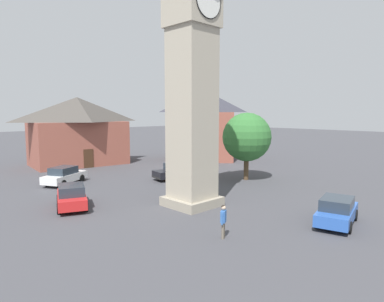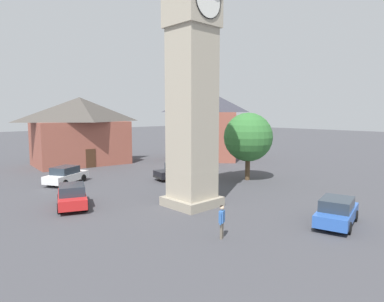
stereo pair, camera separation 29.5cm
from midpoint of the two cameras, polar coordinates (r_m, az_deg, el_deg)
ground_plane at (r=23.03m, az=0.37°, el=-9.11°), size 200.00×200.00×0.00m
clock_tower at (r=22.89m, az=0.40°, el=21.05°), size 3.76×3.76×20.44m
car_blue_kerb at (r=31.59m, az=-2.19°, el=-3.38°), size 4.38×2.46×1.53m
car_silver_kerb at (r=23.72m, az=-19.14°, el=-7.12°), size 3.14×4.46×1.53m
car_red_corner at (r=31.49m, az=-20.11°, el=-3.81°), size 4.44×3.43×1.53m
car_white_side at (r=20.72m, az=23.49°, el=-9.29°), size 4.41×2.63×1.53m
pedestrian at (r=17.12m, az=5.52°, el=-11.23°), size 0.52×0.35×1.69m
tree at (r=31.30m, az=9.66°, el=2.29°), size 4.43×4.43×6.16m
building_shop_left at (r=44.33m, az=2.36°, el=4.56°), size 10.52×10.61×9.10m
building_terrace_right at (r=42.27m, az=-18.00°, el=3.32°), size 11.45×7.91×7.92m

